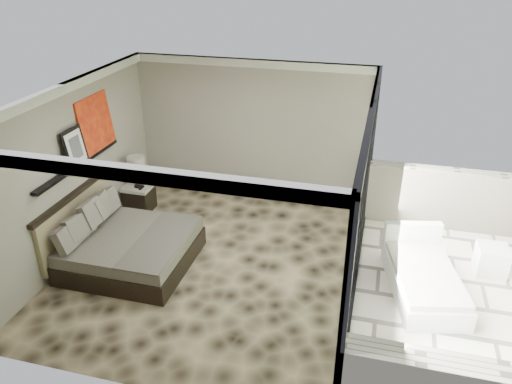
% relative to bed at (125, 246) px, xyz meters
% --- Properties ---
extents(floor, '(5.00, 5.00, 0.00)m').
position_rel_bed_xyz_m(floor, '(1.36, 0.22, -0.32)').
color(floor, black).
rests_on(floor, ground).
extents(ceiling, '(4.50, 5.00, 0.02)m').
position_rel_bed_xyz_m(ceiling, '(1.36, 0.22, 2.47)').
color(ceiling, silver).
rests_on(ceiling, back_wall).
extents(back_wall, '(4.50, 0.02, 2.80)m').
position_rel_bed_xyz_m(back_wall, '(1.36, 2.71, 1.08)').
color(back_wall, gray).
rests_on(back_wall, floor).
extents(left_wall, '(0.02, 5.00, 2.80)m').
position_rel_bed_xyz_m(left_wall, '(-0.88, 0.22, 1.08)').
color(left_wall, gray).
rests_on(left_wall, floor).
extents(glass_wall, '(0.08, 5.00, 2.80)m').
position_rel_bed_xyz_m(glass_wall, '(3.61, 0.22, 1.08)').
color(glass_wall, white).
rests_on(glass_wall, floor).
extents(terrace_slab, '(3.00, 5.00, 0.12)m').
position_rel_bed_xyz_m(terrace_slab, '(5.11, 0.22, -0.38)').
color(terrace_slab, '#BBB4A0').
rests_on(terrace_slab, ground).
extents(picture_ledge, '(0.12, 2.20, 0.05)m').
position_rel_bed_xyz_m(picture_ledge, '(-0.82, 0.32, 1.18)').
color(picture_ledge, black).
rests_on(picture_ledge, left_wall).
extents(bed, '(1.92, 1.86, 1.06)m').
position_rel_bed_xyz_m(bed, '(0.00, 0.00, 0.00)').
color(bed, black).
rests_on(bed, floor).
extents(nightstand, '(0.65, 0.65, 0.52)m').
position_rel_bed_xyz_m(nightstand, '(-0.60, 1.69, -0.06)').
color(nightstand, black).
rests_on(nightstand, floor).
extents(table_lamp, '(0.33, 0.33, 0.60)m').
position_rel_bed_xyz_m(table_lamp, '(-0.57, 1.66, 0.59)').
color(table_lamp, black).
rests_on(table_lamp, nightstand).
extents(abstract_canvas, '(0.13, 0.90, 0.90)m').
position_rel_bed_xyz_m(abstract_canvas, '(-0.84, 0.97, 1.66)').
color(abstract_canvas, '#C23E10').
rests_on(abstract_canvas, picture_ledge).
extents(framed_print, '(0.11, 0.50, 0.60)m').
position_rel_bed_xyz_m(framed_print, '(-0.78, 0.23, 1.51)').
color(framed_print, black).
rests_on(framed_print, picture_ledge).
extents(ottoman, '(0.46, 0.46, 0.45)m').
position_rel_bed_xyz_m(ottoman, '(5.63, 1.22, -0.09)').
color(ottoman, silver).
rests_on(ottoman, terrace_slab).
extents(lounger, '(1.27, 1.94, 0.70)m').
position_rel_bed_xyz_m(lounger, '(4.58, 0.48, -0.10)').
color(lounger, silver).
rests_on(lounger, terrace_slab).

